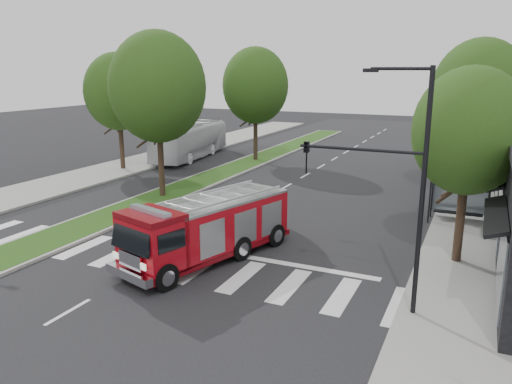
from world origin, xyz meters
TOP-DOWN VIEW (x-y plane):
  - ground at (0.00, 0.00)m, footprint 140.00×140.00m
  - sidewalk_right at (12.50, 10.00)m, footprint 5.00×80.00m
  - sidewalk_left at (-14.50, 10.00)m, footprint 5.00×80.00m
  - median at (-6.00, 18.00)m, footprint 3.00×50.00m
  - bus_shelter at (11.20, 8.15)m, footprint 3.20×1.60m
  - tree_right_near at (11.50, 2.00)m, footprint 4.40×4.40m
  - tree_right_mid at (11.50, 14.00)m, footprint 5.60×5.60m
  - tree_right_far at (11.50, 24.00)m, footprint 5.00×5.00m
  - tree_median_near at (-6.00, 6.00)m, footprint 5.80×5.80m
  - tree_median_far at (-6.00, 20.00)m, footprint 5.60×5.60m
  - tree_left_mid at (-14.00, 12.00)m, footprint 5.20×5.20m
  - streetlight_right_near at (9.61, -3.50)m, footprint 4.08×0.22m
  - streetlight_right_far at (10.35, 20.00)m, footprint 2.11×0.20m
  - fire_engine at (1.88, -1.88)m, footprint 4.71×8.58m
  - city_bus at (-12.00, 19.00)m, footprint 4.15×11.57m

SIDE VIEW (x-z plane):
  - ground at x=0.00m, z-range 0.00..0.00m
  - sidewalk_right at x=12.50m, z-range 0.00..0.15m
  - sidewalk_left at x=-14.50m, z-range 0.00..0.15m
  - median at x=-6.00m, z-range 0.00..0.16m
  - fire_engine at x=1.88m, z-range -0.06..2.79m
  - city_bus at x=-12.00m, z-range 0.00..3.15m
  - bus_shelter at x=11.20m, z-range 0.73..3.34m
  - streetlight_right_far at x=10.35m, z-range 0.48..8.48m
  - streetlight_right_near at x=9.61m, z-range 0.67..8.67m
  - tree_right_near at x=11.50m, z-range 1.48..9.53m
  - tree_right_far at x=11.50m, z-range 1.47..10.20m
  - tree_left_mid at x=-14.00m, z-range 1.58..10.74m
  - tree_right_mid at x=11.50m, z-range 1.63..11.35m
  - tree_median_far at x=-6.00m, z-range 1.63..11.35m
  - tree_median_near at x=-6.00m, z-range 1.73..11.89m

